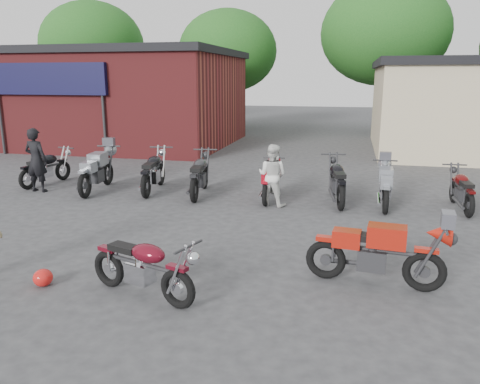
% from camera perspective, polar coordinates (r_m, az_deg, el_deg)
% --- Properties ---
extents(ground, '(90.00, 90.00, 0.00)m').
position_cam_1_polar(ground, '(7.48, -7.50, -10.49)').
color(ground, '#343336').
extents(brick_building, '(12.00, 8.00, 4.00)m').
position_cam_1_polar(brick_building, '(23.40, -16.36, 10.68)').
color(brick_building, maroon).
rests_on(brick_building, ground).
extents(tree_0, '(6.56, 6.56, 8.20)m').
position_cam_1_polar(tree_0, '(32.82, -17.42, 15.04)').
color(tree_0, '#124314').
rests_on(tree_0, ground).
extents(tree_1, '(5.92, 5.92, 7.40)m').
position_cam_1_polar(tree_1, '(29.33, -1.49, 15.07)').
color(tree_1, '#124314').
rests_on(tree_1, ground).
extents(tree_2, '(7.04, 7.04, 8.80)m').
position_cam_1_polar(tree_2, '(28.42, 17.07, 15.95)').
color(tree_2, '#124314').
rests_on(tree_2, ground).
extents(vintage_motorcycle, '(1.90, 1.13, 1.05)m').
position_cam_1_polar(vintage_motorcycle, '(6.78, -11.75, -8.49)').
color(vintage_motorcycle, '#570A17').
rests_on(vintage_motorcycle, ground).
extents(sportbike, '(2.03, 0.85, 1.15)m').
position_cam_1_polar(sportbike, '(7.30, 16.41, -6.75)').
color(sportbike, red).
rests_on(sportbike, ground).
extents(helmet, '(0.35, 0.35, 0.27)m').
position_cam_1_polar(helmet, '(7.74, -22.89, -9.60)').
color(helmet, red).
rests_on(helmet, ground).
extents(person_dark, '(0.65, 0.44, 1.75)m').
position_cam_1_polar(person_dark, '(13.87, -23.59, 3.58)').
color(person_dark, black).
rests_on(person_dark, ground).
extents(person_light, '(0.85, 0.74, 1.51)m').
position_cam_1_polar(person_light, '(11.36, 3.95, 2.06)').
color(person_light, silver).
rests_on(person_light, ground).
extents(row_bike_0, '(0.92, 1.95, 1.09)m').
position_cam_1_polar(row_bike_0, '(14.78, -22.55, 2.95)').
color(row_bike_0, black).
rests_on(row_bike_0, ground).
extents(row_bike_1, '(0.98, 2.23, 1.25)m').
position_cam_1_polar(row_bike_1, '(13.41, -17.07, 2.74)').
color(row_bike_1, gray).
rests_on(row_bike_1, ground).
extents(row_bike_2, '(1.01, 2.19, 1.22)m').
position_cam_1_polar(row_bike_2, '(13.03, -10.51, 2.74)').
color(row_bike_2, black).
rests_on(row_bike_2, ground).
extents(row_bike_3, '(0.98, 2.18, 1.22)m').
position_cam_1_polar(row_bike_3, '(12.43, -4.94, 2.38)').
color(row_bike_3, '#262628').
rests_on(row_bike_3, ground).
extents(row_bike_4, '(0.67, 1.85, 1.06)m').
position_cam_1_polar(row_bike_4, '(11.99, 3.64, 1.61)').
color(row_bike_4, red).
rests_on(row_bike_4, ground).
extents(row_bike_5, '(1.01, 2.15, 1.20)m').
position_cam_1_polar(row_bike_5, '(11.93, 11.76, 1.61)').
color(row_bike_5, black).
rests_on(row_bike_5, ground).
extents(row_bike_6, '(0.68, 1.93, 1.11)m').
position_cam_1_polar(row_bike_6, '(11.84, 17.29, 0.96)').
color(row_bike_6, gray).
rests_on(row_bike_6, ground).
extents(row_bike_7, '(0.70, 1.85, 1.05)m').
position_cam_1_polar(row_bike_7, '(12.21, 25.43, 0.47)').
color(row_bike_7, '#4D090A').
rests_on(row_bike_7, ground).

